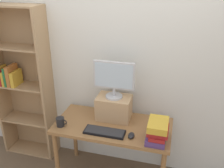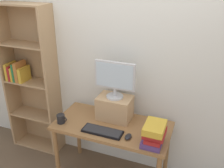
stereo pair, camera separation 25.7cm
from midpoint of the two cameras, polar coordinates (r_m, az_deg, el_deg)
The scene contains 9 objects.
back_wall at distance 2.83m, azimuth 5.56°, elevation 4.11°, with size 7.00×0.08×2.60m.
desk at distance 2.80m, azimuth 2.73°, elevation -10.96°, with size 1.26×0.61×0.75m.
bookshelf_unit at distance 3.34m, azimuth -16.03°, elevation 0.83°, with size 0.69×0.28×1.95m.
riser_box at distance 2.79m, azimuth 3.28°, elevation -5.50°, with size 0.37×0.26×0.26m.
computer_monitor at distance 2.63m, azimuth 3.45°, elevation 1.29°, with size 0.44×0.19×0.41m.
keyboard at distance 2.62m, azimuth 0.64°, elevation -10.84°, with size 0.42×0.15×0.02m.
computer_mouse at distance 2.55m, azimuth 6.68°, elevation -11.94°, with size 0.06×0.10×0.04m.
book_stack at distance 2.46m, azimuth 12.60°, elevation -11.20°, with size 0.21×0.26×0.22m.
coffee_mug at distance 2.78m, azimuth -8.97°, elevation -7.93°, with size 0.12×0.09×0.10m.
Camera 2 is at (0.83, -2.13, 2.28)m, focal length 40.00 mm.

